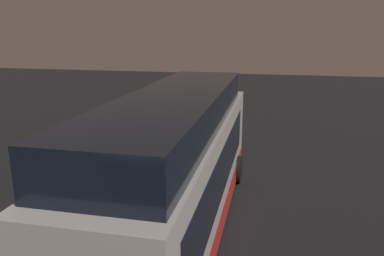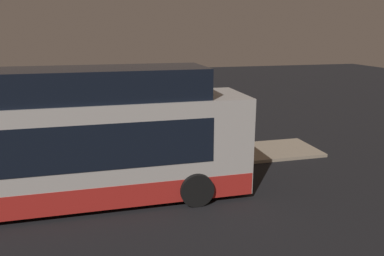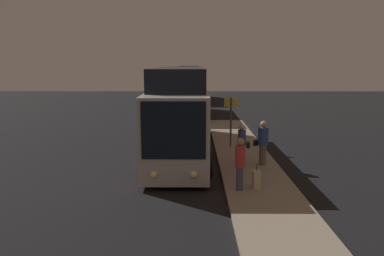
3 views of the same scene
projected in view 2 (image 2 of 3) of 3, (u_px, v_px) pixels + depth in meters
ground at (78, 199)px, 11.80m from camera, size 80.00×80.00×0.00m
platform at (81, 166)px, 14.45m from camera, size 20.00×2.47×0.13m
bus_lead at (58, 145)px, 11.11m from camera, size 11.51×2.73×4.11m
passenger_boarding at (137, 140)px, 14.44m from camera, size 0.35×0.52×1.70m
passenger_waiting at (221, 136)px, 14.75m from camera, size 0.47×0.47×1.78m
passenger_with_bags at (137, 132)px, 15.24m from camera, size 0.64×0.69×1.85m
suitcase at (211, 149)px, 15.44m from camera, size 0.38×0.23×0.83m
sign_post at (43, 130)px, 13.34m from camera, size 0.10×0.71×2.50m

